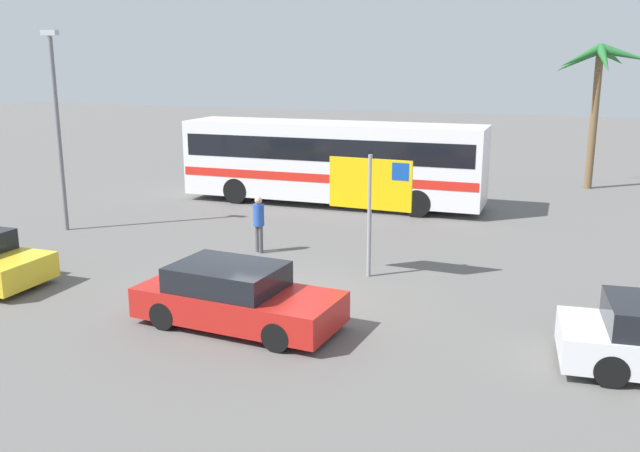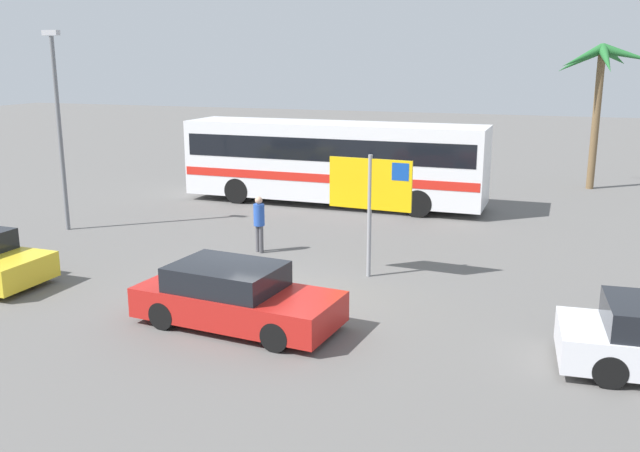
% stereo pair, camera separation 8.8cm
% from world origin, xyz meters
% --- Properties ---
extents(ground, '(120.00, 120.00, 0.00)m').
position_xyz_m(ground, '(0.00, 0.00, 0.00)').
color(ground, '#605E5B').
extents(bus_front_coach, '(11.67, 2.50, 3.17)m').
position_xyz_m(bus_front_coach, '(-2.04, 11.22, 1.78)').
color(bus_front_coach, white).
rests_on(bus_front_coach, ground).
extents(ferry_sign, '(2.20, 0.20, 3.20)m').
position_xyz_m(ferry_sign, '(1.86, 2.78, 2.33)').
color(ferry_sign, gray).
rests_on(ferry_sign, ground).
extents(car_red, '(4.49, 2.21, 1.32)m').
position_xyz_m(car_red, '(0.08, -1.45, 0.64)').
color(car_red, red).
rests_on(car_red, ground).
extents(pedestrian_crossing_lot, '(0.32, 0.32, 1.67)m').
position_xyz_m(pedestrian_crossing_lot, '(-1.83, 3.92, 0.98)').
color(pedestrian_crossing_lot, '#4C4C51').
rests_on(pedestrian_crossing_lot, ground).
extents(lamp_post_left_side, '(0.56, 0.20, 6.42)m').
position_xyz_m(lamp_post_left_side, '(-9.03, 4.28, 3.53)').
color(lamp_post_left_side, slate).
rests_on(lamp_post_left_side, ground).
extents(palm_tree_seaside, '(4.08, 4.02, 6.19)m').
position_xyz_m(palm_tree_seaside, '(7.53, 18.16, 5.00)').
color(palm_tree_seaside, brown).
rests_on(palm_tree_seaside, ground).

